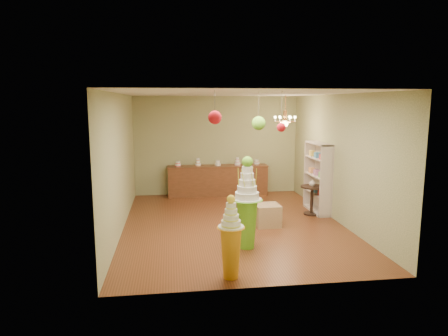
{
  "coord_description": "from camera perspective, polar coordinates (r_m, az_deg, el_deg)",
  "views": [
    {
      "loc": [
        -1.41,
        -8.87,
        2.8
      ],
      "look_at": [
        -0.21,
        0.0,
        1.33
      ],
      "focal_mm": 32.0,
      "sensor_mm": 36.0,
      "label": 1
    }
  ],
  "objects": [
    {
      "name": "wall_back",
      "position": [
        12.27,
        -1.06,
        3.23
      ],
      "size": [
        5.0,
        0.04,
        3.0
      ],
      "primitive_type": "cube",
      "color": "#94986A",
      "rests_on": "ground"
    },
    {
      "name": "sideboard",
      "position": [
        12.15,
        -0.89,
        -1.71
      ],
      "size": [
        3.04,
        0.54,
        1.16
      ],
      "color": "brown",
      "rests_on": "floor"
    },
    {
      "name": "chandelier",
      "position": [
        10.85,
        8.7,
        6.57
      ],
      "size": [
        0.73,
        0.73,
        0.85
      ],
      "rotation": [
        0.0,
        0.0,
        -0.24
      ],
      "color": "#D7854C",
      "rests_on": "ceiling"
    },
    {
      "name": "pedestal_green",
      "position": [
        7.74,
        3.29,
        -6.15
      ],
      "size": [
        0.68,
        0.68,
        1.8
      ],
      "rotation": [
        0.0,
        0.0,
        0.24
      ],
      "color": "#68C32B",
      "rests_on": "floor"
    },
    {
      "name": "pom_red_right",
      "position": [
        6.98,
        8.19,
        5.8
      ],
      "size": [
        0.15,
        0.15,
        0.7
      ],
      "color": "#3B342A",
      "rests_on": "ceiling"
    },
    {
      "name": "wall_front",
      "position": [
        5.94,
        6.23,
        -3.38
      ],
      "size": [
        5.0,
        0.04,
        3.0
      ],
      "primitive_type": "cube",
      "color": "#94986A",
      "rests_on": "ground"
    },
    {
      "name": "pedestal_orange",
      "position": [
        6.49,
        0.99,
        -10.96
      ],
      "size": [
        0.53,
        0.53,
        1.37
      ],
      "rotation": [
        0.0,
        0.0,
        -0.36
      ],
      "color": "orange",
      "rests_on": "floor"
    },
    {
      "name": "round_table",
      "position": [
        10.32,
        12.44,
        -3.94
      ],
      "size": [
        0.71,
        0.71,
        0.73
      ],
      "rotation": [
        0.0,
        0.0,
        -0.28
      ],
      "color": "black",
      "rests_on": "floor"
    },
    {
      "name": "shelving_unit",
      "position": [
        10.54,
        13.26,
        -1.31
      ],
      "size": [
        0.33,
        1.2,
        1.8
      ],
      "color": "beige",
      "rests_on": "floor"
    },
    {
      "name": "burlap_riser",
      "position": [
        9.28,
        6.2,
        -6.71
      ],
      "size": [
        0.56,
        0.56,
        0.5
      ],
      "primitive_type": "cube",
      "rotation": [
        0.0,
        0.0,
        0.02
      ],
      "color": "#9B7A54",
      "rests_on": "floor"
    },
    {
      "name": "pom_green_mid",
      "position": [
        7.54,
        4.96,
        6.4
      ],
      "size": [
        0.26,
        0.26,
        0.71
      ],
      "color": "#3B342A",
      "rests_on": "ceiling"
    },
    {
      "name": "wall_left",
      "position": [
        9.03,
        -14.55,
        0.74
      ],
      "size": [
        0.04,
        6.5,
        3.0
      ],
      "primitive_type": "cube",
      "color": "#94986A",
      "rests_on": "ground"
    },
    {
      "name": "vase",
      "position": [
        10.24,
        12.51,
        -2.06
      ],
      "size": [
        0.2,
        0.2,
        0.17
      ],
      "primitive_type": "imported",
      "rotation": [
        0.0,
        0.0,
        0.25
      ],
      "color": "beige",
      "rests_on": "round_table"
    },
    {
      "name": "wall_right",
      "position": [
        9.78,
        15.94,
        1.31
      ],
      "size": [
        0.04,
        6.5,
        3.0
      ],
      "primitive_type": "cube",
      "color": "#94986A",
      "rests_on": "ground"
    },
    {
      "name": "floor",
      "position": [
        9.41,
        1.28,
        -8.01
      ],
      "size": [
        6.5,
        6.5,
        0.0
      ],
      "primitive_type": "plane",
      "color": "#5D2F19",
      "rests_on": "ground"
    },
    {
      "name": "pom_red_left",
      "position": [
        6.53,
        -1.31,
        7.23
      ],
      "size": [
        0.22,
        0.22,
        0.55
      ],
      "color": "#3B342A",
      "rests_on": "ceiling"
    },
    {
      "name": "ceiling",
      "position": [
        8.99,
        1.35,
        10.58
      ],
      "size": [
        6.5,
        6.5,
        0.0
      ],
      "primitive_type": "plane",
      "rotation": [
        3.14,
        0.0,
        0.0
      ],
      "color": "silver",
      "rests_on": "ground"
    }
  ]
}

